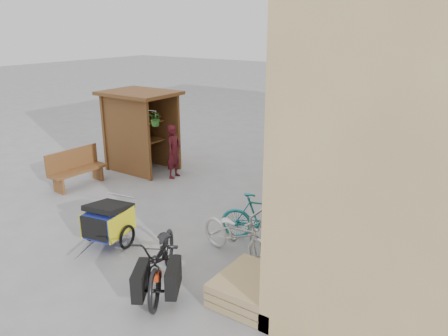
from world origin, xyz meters
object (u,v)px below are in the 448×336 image
Objects in this scene: kiosk at (138,120)px; bike_0 at (238,235)px; pallet_stack at (250,288)px; shopping_carts at (389,149)px; cargo_bike at (162,259)px; bike_6 at (332,172)px; bike_5 at (328,183)px; bench at (76,168)px; bike_1 at (262,218)px; child_trailer at (108,220)px; bike_2 at (292,206)px; bike_7 at (335,168)px; person_kiosk at (174,151)px; bike_4 at (311,188)px; bike_3 at (305,199)px.

kiosk is 1.34× the size of bike_0.
shopping_carts is at bearing 90.00° from pallet_stack.
cargo_bike is 1.18× the size of bike_6.
cargo_bike reaches higher than bike_5.
bike_1 is (5.82, 0.04, -0.01)m from bench.
bike_2 is at bearing 37.26° from child_trailer.
bike_1 is 3.70m from bike_6.
kiosk is at bearing 148.34° from pallet_stack.
bike_5 is 1.02× the size of bike_7.
person_kiosk reaches higher than bike_2.
bike_1 is (5.42, -2.01, -1.04)m from kiosk.
bike_2 is at bearing 103.42° from pallet_stack.
pallet_stack is at bearing -148.74° from bike_2.
bike_7 is at bearing 14.20° from bike_4.
bike_6 is at bearing -0.02° from bike_3.
bike_4 is (5.91, 2.33, -0.06)m from bench.
child_trailer is at bearing 161.20° from bike_4.
bike_3 is at bearing 15.96° from bench.
kiosk is at bearing 81.13° from bench.
bike_0 is at bearing 157.51° from bike_1.
cargo_bike reaches higher than bike_7.
bike_5 is at bearing 26.31° from bench.
cargo_bike reaches higher than bike_4.
child_trailer is at bearing 124.29° from bike_0.
person_kiosk reaches higher than child_trailer.
bike_7 is (4.13, 1.93, -0.27)m from person_kiosk.
bench is (-0.41, -2.05, -1.03)m from kiosk.
person_kiosk is 0.91× the size of bike_5.
person_kiosk is 0.86× the size of bike_6.
bike_2 is (5.57, -0.89, -1.14)m from kiosk.
bike_3 is at bearing -96.35° from shopping_carts.
pallet_stack is 0.73× the size of bench.
bench is 0.95× the size of bike_5.
shopping_carts is (6.68, 6.38, 0.11)m from bench.
bike_5 reaches higher than child_trailer.
cargo_bike is 5.17m from bike_5.
child_trailer is 0.96× the size of bike_3.
kiosk reaches higher than bike_3.
bike_1 reaches higher than pallet_stack.
bike_1 is 1.02× the size of bike_3.
shopping_carts is 8.84m from cargo_bike.
bike_0 is at bearing 11.01° from child_trailer.
bike_0 is 2.32m from bike_3.
child_trailer is at bearing -26.10° from bench.
kiosk is at bearing 77.99° from bike_3.
bike_4 is (0.08, 2.28, -0.05)m from bike_1.
bike_3 is (-0.54, 3.31, 0.30)m from pallet_stack.
pallet_stack is 1.55m from cargo_bike.
shopping_carts is at bearing 5.29° from bike_0.
bike_6 is (-0.80, 5.56, 0.27)m from pallet_stack.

